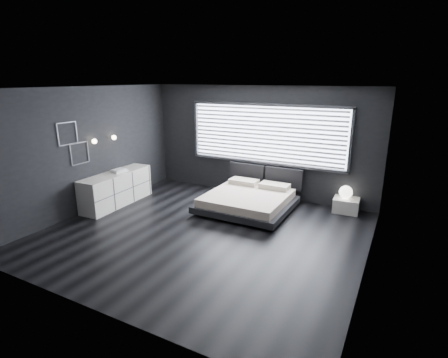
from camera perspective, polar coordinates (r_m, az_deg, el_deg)
The scene contains 12 objects.
room at distance 6.59m, azimuth -3.46°, elevation 2.36°, with size 6.04×6.00×2.80m.
window at distance 8.84m, azimuth 6.80°, elevation 7.21°, with size 4.14×0.09×1.52m.
headboard at distance 9.00m, azimuth 6.73°, elevation 0.59°, with size 1.96×0.16×0.52m.
sconce_near at distance 8.42m, azimuth -20.42°, elevation 5.80°, with size 0.18×0.11×0.11m.
sconce_far at distance 8.82m, azimuth -17.54°, elevation 6.49°, with size 0.18×0.11×0.11m.
wall_art_upper at distance 8.07m, azimuth -24.19°, elevation 6.79°, with size 0.01×0.48×0.48m.
wall_art_lower at distance 8.30m, azimuth -22.48°, elevation 3.90°, with size 0.01×0.48×0.48m.
bed at distance 8.15m, azimuth 3.90°, elevation -3.45°, with size 1.99×1.90×0.51m.
nightstand at distance 8.50m, azimuth 19.30°, elevation -4.05°, with size 0.56×0.47×0.33m, color silver.
orb_lamp at distance 8.41m, azimuth 19.26°, elevation -2.04°, with size 0.30×0.30×0.30m, color white.
dresser at distance 8.85m, azimuth -17.09°, elevation -1.49°, with size 0.63×1.99×0.79m.
book_stack at distance 8.80m, azimuth -16.78°, elevation 1.33°, with size 0.32×0.39×0.07m.
Camera 1 is at (3.33, -5.46, 2.97)m, focal length 28.00 mm.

